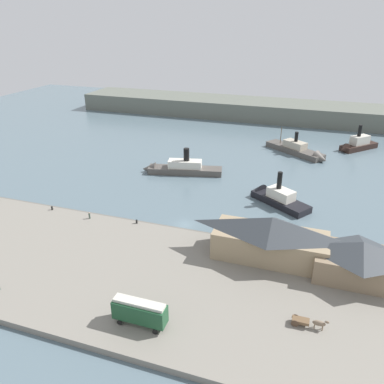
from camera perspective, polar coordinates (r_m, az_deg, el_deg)
The scene contains 15 objects.
ground_plane at distance 91.34m, azimuth -1.08°, elevation -4.89°, with size 320.00×320.00×0.00m, color slate.
quay_promenade at distance 74.09m, azimuth -6.93°, elevation -12.47°, with size 110.00×36.00×1.20m, color gray.
seawall_edge at distance 88.17m, azimuth -1.87°, elevation -5.71°, with size 110.00×0.80×1.00m, color #666159.
ferry_shed_west_terminal at distance 76.87m, azimuth 11.60°, elevation -6.64°, with size 22.41×9.19×9.05m.
ferry_shed_customs_shed at distance 76.85m, azimuth 23.70°, elevation -9.16°, with size 15.99×10.33×7.49m.
street_tram at distance 62.40m, azimuth -7.79°, elevation -17.14°, with size 8.61×2.61×4.45m.
horse_cart at distance 65.15m, azimuth 16.85°, elevation -17.97°, with size 5.56×1.48×1.87m.
pedestrian_walking_west at distance 94.38m, azimuth -15.00°, elevation -3.43°, with size 0.40×0.40×1.64m.
mooring_post_center_east at distance 101.49m, azimuth -20.10°, elevation -2.26°, with size 0.44×0.44×0.90m, color black.
mooring_post_east at distance 90.21m, azimuth -8.24°, elevation -4.37°, with size 0.44×0.44×0.90m, color black.
ferry_moored_east at distance 154.28m, azimuth 23.26°, elevation 6.45°, with size 14.67×15.09×10.39m.
ferry_moored_west at distance 120.41m, azimuth -2.12°, elevation 3.56°, with size 25.47×10.07×9.47m.
ferry_mid_harbor at distance 141.93m, azimuth 15.83°, elevation 5.88°, with size 23.41×18.71×9.51m.
ferry_outer_harbor at distance 103.78m, azimuth 12.24°, elevation -0.71°, with size 17.55×14.23×10.37m.
far_headland at distance 191.08m, azimuth 10.27°, elevation 11.97°, with size 180.00×24.00×8.00m, color #60665B.
Camera 1 is at (26.90, -74.62, 45.28)m, focal length 35.86 mm.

